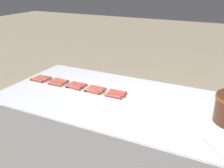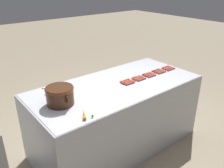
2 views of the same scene
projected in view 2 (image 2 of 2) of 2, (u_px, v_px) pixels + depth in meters
ground_plane at (116, 143)px, 3.19m from camera, size 20.00×20.00×0.00m
griddle_counter at (116, 116)px, 3.01m from camera, size 0.97×2.09×0.87m
hot_dog_0 at (171, 69)px, 3.26m from camera, size 0.03×0.16×0.02m
hot_dog_1 at (162, 72)px, 3.16m from camera, size 0.03×0.16×0.02m
hot_dog_2 at (152, 76)px, 3.04m from camera, size 0.02×0.16×0.02m
hot_dog_3 at (142, 79)px, 2.94m from camera, size 0.02×0.16×0.02m
hot_dog_4 at (130, 83)px, 2.83m from camera, size 0.02×0.16×0.02m
hot_dog_5 at (169, 69)px, 3.29m from camera, size 0.03×0.16×0.02m
hot_dog_6 at (160, 72)px, 3.18m from camera, size 0.02×0.16×0.02m
hot_dog_7 at (150, 75)px, 3.07m from camera, size 0.02×0.16×0.02m
hot_dog_8 at (139, 79)px, 2.96m from camera, size 0.03×0.16×0.02m
hot_dog_9 at (128, 82)px, 2.85m from camera, size 0.03×0.16×0.02m
hot_dog_10 at (167, 68)px, 3.31m from camera, size 0.03×0.16×0.02m
hot_dog_11 at (158, 71)px, 3.20m from camera, size 0.03×0.16×0.02m
hot_dog_12 at (148, 74)px, 3.09m from camera, size 0.03×0.16×0.02m
hot_dog_13 at (137, 78)px, 2.98m from camera, size 0.03×0.16×0.02m
hot_dog_14 at (126, 82)px, 2.87m from camera, size 0.02×0.16×0.02m
hot_dog_15 at (165, 67)px, 3.34m from camera, size 0.03×0.16×0.02m
hot_dog_16 at (156, 70)px, 3.23m from camera, size 0.03×0.16×0.02m
hot_dog_17 at (146, 73)px, 3.12m from camera, size 0.03×0.16×0.02m
hot_dog_18 at (136, 77)px, 3.01m from camera, size 0.03×0.16×0.02m
hot_dog_19 at (125, 81)px, 2.91m from camera, size 0.03×0.16×0.02m
bean_pot at (60, 95)px, 2.35m from camera, size 0.35×0.28×0.18m
serving_spoon at (48, 92)px, 2.63m from camera, size 0.22×0.22×0.02m
carrot at (85, 114)px, 2.18m from camera, size 0.17×0.11×0.03m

